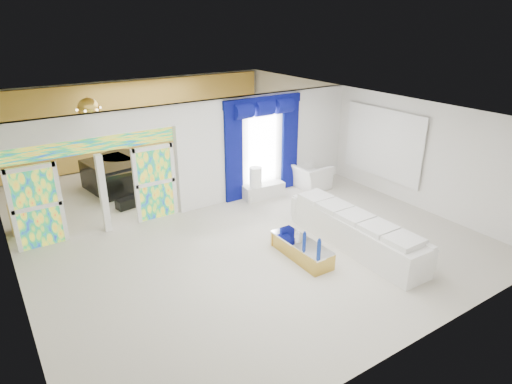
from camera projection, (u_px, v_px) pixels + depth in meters
floor at (222, 218)px, 11.86m from camera, size 12.00×12.00×0.00m
dividing_wall at (267, 144)px, 13.16m from camera, size 5.70×0.18×3.00m
dividing_header at (90, 125)px, 10.15m from camera, size 4.30×0.18×0.55m
stained_panel_left at (37, 207)px, 10.08m from camera, size 0.95×0.04×2.00m
stained_panel_right at (155, 183)px, 11.53m from camera, size 0.95×0.04×2.00m
stained_transom at (93, 145)px, 10.33m from camera, size 4.00×0.05×0.35m
window_pane at (262, 147)px, 12.97m from camera, size 1.00×0.02×2.30m
blue_drape_left at (234, 155)px, 12.46m from camera, size 0.55×0.10×2.80m
blue_drape_right at (290, 144)px, 13.48m from camera, size 0.55×0.10×2.80m
blue_pelmet at (263, 101)px, 12.43m from camera, size 2.60×0.12×0.25m
wall_mirror at (383, 143)px, 13.01m from camera, size 0.04×2.70×1.90m
gold_curtains at (141, 122)px, 15.85m from camera, size 9.70×0.12×2.90m
white_sofa at (355, 233)px, 10.28m from camera, size 0.91×3.83×0.73m
coffee_table at (301, 250)px, 9.89m from camera, size 0.59×1.67×0.37m
console_table at (264, 191)px, 13.11m from camera, size 1.29×0.49×0.42m
table_lamp at (255, 177)px, 12.77m from camera, size 0.36×0.36×0.58m
armchair at (309, 176)px, 13.85m from camera, size 1.01×1.16×0.75m
grand_piano at (113, 176)px, 13.63m from camera, size 1.63×1.97×0.90m
piano_bench at (131, 202)px, 12.51m from camera, size 0.88×0.46×0.28m
tv_console at (25, 215)px, 11.00m from camera, size 0.70×0.65×0.86m
chandelier at (89, 108)px, 12.31m from camera, size 0.60×0.60×0.60m
decanters at (308, 240)px, 9.70m from camera, size 0.13×0.85×0.25m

